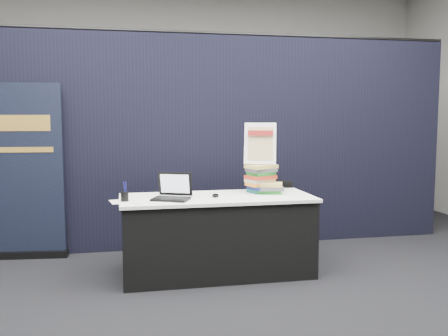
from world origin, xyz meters
TOP-DOWN VIEW (x-y plane):
  - floor at (0.00, 0.00)m, footprint 8.00×8.00m
  - wall_back at (0.00, 4.00)m, footprint 8.00×0.02m
  - drape_partition at (0.00, 1.60)m, footprint 6.00×0.08m
  - display_table at (0.00, 0.55)m, footprint 1.80×0.75m
  - laptop at (-0.45, 0.46)m, footprint 0.38×0.37m
  - mouse at (-0.02, 0.51)m, footprint 0.08×0.11m
  - brochure_left at (-0.82, 0.44)m, footprint 0.35×0.27m
  - brochure_mid at (-0.64, 0.37)m, footprint 0.30×0.23m
  - brochure_right at (-0.59, 0.38)m, footprint 0.32×0.24m
  - pen_cup at (-0.85, 0.43)m, footprint 0.09×0.09m
  - book_stack_tall at (0.46, 0.69)m, footprint 0.30×0.27m
  - book_stack_short at (0.54, 0.63)m, footprint 0.28×0.24m
  - info_sign at (0.46, 0.72)m, footprint 0.33×0.21m
  - pullup_banner at (-1.84, 1.50)m, footprint 0.79×0.18m
  - stacking_chair at (0.74, 0.93)m, footprint 0.47×0.49m

SIDE VIEW (x-z plane):
  - floor at x=0.00m, z-range 0.00..0.00m
  - display_table at x=0.00m, z-range 0.00..0.75m
  - stacking_chair at x=0.74m, z-range 0.05..0.86m
  - brochure_mid at x=-0.64m, z-range 0.75..0.75m
  - brochure_right at x=-0.59m, z-range 0.75..0.75m
  - brochure_left at x=-0.82m, z-range 0.75..0.75m
  - mouse at x=-0.02m, z-range 0.75..0.78m
  - pen_cup at x=-0.85m, z-range 0.75..0.84m
  - book_stack_short at x=0.54m, z-range 0.75..0.85m
  - laptop at x=-0.45m, z-range 0.69..0.93m
  - pullup_banner at x=-1.84m, z-range -0.10..1.74m
  - book_stack_tall at x=0.46m, z-range 0.75..1.03m
  - drape_partition at x=0.00m, z-range 0.00..2.40m
  - info_sign at x=0.46m, z-range 1.02..1.44m
  - wall_back at x=0.00m, z-range 0.00..3.50m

